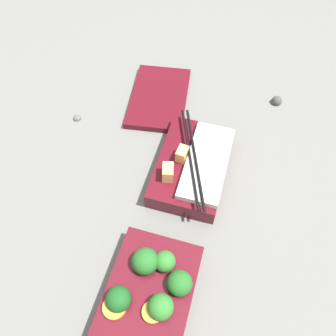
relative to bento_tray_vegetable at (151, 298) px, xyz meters
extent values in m
plane|color=slate|center=(0.11, 0.00, -0.02)|extent=(3.00, 3.00, 0.00)
cube|color=#510F19|center=(0.00, 0.00, -0.01)|extent=(0.19, 0.12, 0.04)
sphere|color=#2D7028|center=(-0.01, -0.02, 0.02)|extent=(0.04, 0.04, 0.04)
sphere|color=#2D7028|center=(0.05, -0.01, 0.02)|extent=(0.03, 0.03, 0.03)
sphere|color=#19511E|center=(-0.02, 0.04, 0.02)|extent=(0.04, 0.04, 0.04)
sphere|color=#236023|center=(0.03, -0.04, 0.02)|extent=(0.04, 0.04, 0.04)
sphere|color=#236023|center=(0.04, 0.02, 0.02)|extent=(0.04, 0.04, 0.04)
cylinder|color=orange|center=(-0.02, -0.01, 0.02)|extent=(0.04, 0.04, 0.01)
cylinder|color=orange|center=(-0.03, 0.04, 0.02)|extent=(0.04, 0.04, 0.01)
cube|color=#510F19|center=(0.25, 0.00, -0.01)|extent=(0.19, 0.12, 0.04)
cube|color=white|center=(0.25, -0.03, 0.02)|extent=(0.17, 0.07, 0.01)
cube|color=#EAB266|center=(0.20, 0.03, 0.03)|extent=(0.03, 0.02, 0.03)
cube|color=#EAB266|center=(0.25, 0.02, 0.02)|extent=(0.03, 0.02, 0.03)
cylinder|color=black|center=(0.25, 0.00, 0.03)|extent=(0.21, 0.09, 0.01)
cylinder|color=black|center=(0.25, 0.00, 0.03)|extent=(0.21, 0.09, 0.01)
cube|color=#510F19|center=(0.41, 0.11, -0.02)|extent=(0.20, 0.15, 0.01)
sphere|color=#595651|center=(0.31, 0.27, -0.02)|extent=(0.02, 0.02, 0.02)
sphere|color=#474442|center=(0.48, -0.14, -0.02)|extent=(0.02, 0.02, 0.02)
camera|label=1|loc=(-0.09, -0.05, 0.50)|focal=35.00mm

